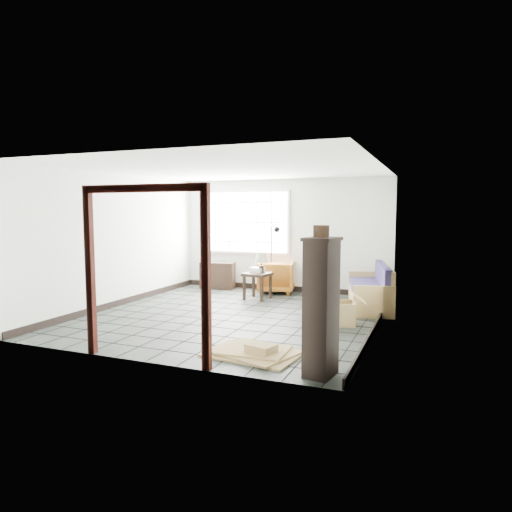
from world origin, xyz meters
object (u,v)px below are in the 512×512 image
at_px(armchair, 276,275).
at_px(side_table, 257,277).
at_px(tall_shelf, 321,306).
at_px(futon_sofa, 373,292).

relative_size(armchair, side_table, 1.41).
bearing_deg(tall_shelf, side_table, 130.01).
height_order(futon_sofa, tall_shelf, tall_shelf).
bearing_deg(side_table, armchair, 82.12).
distance_m(futon_sofa, armchair, 2.41).
bearing_deg(side_table, futon_sofa, 1.26).
xyz_separation_m(armchair, tall_shelf, (2.20, -4.80, 0.41)).
bearing_deg(armchair, futon_sofa, 147.79).
height_order(side_table, tall_shelf, tall_shelf).
bearing_deg(armchair, tall_shelf, 102.41).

